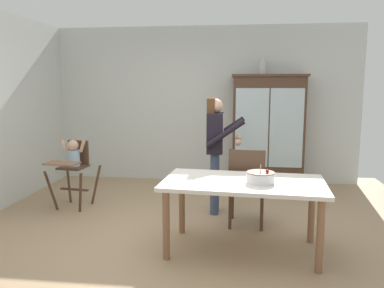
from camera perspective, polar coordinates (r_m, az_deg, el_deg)
name	(u,v)px	position (r m, az deg, el deg)	size (l,w,h in m)	color
ground_plane	(183,236)	(4.48, -1.41, -13.47)	(6.24, 6.24, 0.00)	tan
wall_back	(204,105)	(6.77, 1.81, 5.83)	(5.32, 0.06, 2.70)	silver
china_cabinet	(268,131)	(6.53, 11.22, 1.97)	(1.22, 0.48, 1.87)	#4C3323
ceramic_vase	(263,67)	(6.49, 10.46, 11.22)	(0.13, 0.13, 0.27)	#B2B7B2
high_chair_with_toddler	(73,161)	(5.55, -17.26, -2.46)	(0.63, 0.73, 0.95)	#4C3323
adult_person	(216,141)	(5.03, 3.56, 0.42)	(0.49, 0.48, 1.53)	#3D4C6B
dining_table	(243,190)	(3.94, 7.63, -6.75)	(1.67, 0.99, 0.74)	silver
birthday_cake	(260,177)	(3.86, 10.15, -4.90)	(0.28, 0.28, 0.19)	white
dining_chair_far_side	(247,182)	(4.60, 8.14, -5.69)	(0.47, 0.47, 0.96)	#4C3323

